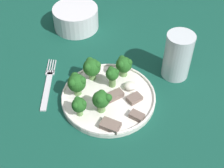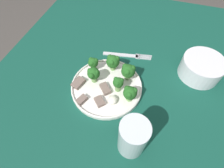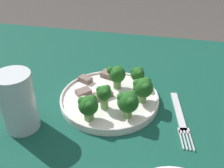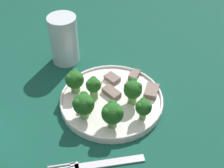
{
  "view_description": "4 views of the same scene",
  "coord_description": "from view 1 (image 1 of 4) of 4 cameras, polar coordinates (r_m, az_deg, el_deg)",
  "views": [
    {
      "loc": [
        0.1,
        -0.61,
        1.33
      ],
      "look_at": [
        0.02,
        -0.09,
        0.8
      ],
      "focal_mm": 50.0,
      "sensor_mm": 36.0,
      "label": 1
    },
    {
      "loc": [
        0.32,
        0.02,
        1.23
      ],
      "look_at": [
        0.03,
        -0.07,
        0.8
      ],
      "focal_mm": 28.0,
      "sensor_mm": 36.0,
      "label": 2
    },
    {
      "loc": [
        -0.1,
        0.4,
        1.13
      ],
      "look_at": [
        0.01,
        -0.1,
        0.79
      ],
      "focal_mm": 42.0,
      "sensor_mm": 36.0,
      "label": 3
    },
    {
      "loc": [
        -0.49,
        -0.1,
        1.26
      ],
      "look_at": [
        0.02,
        -0.1,
        0.79
      ],
      "focal_mm": 50.0,
      "sensor_mm": 36.0,
      "label": 4
    }
  ],
  "objects": [
    {
      "name": "cream_bowl",
      "position": [
        1.01,
        -6.62,
        11.83
      ],
      "size": [
        0.14,
        0.14,
        0.07
      ],
      "color": "silver",
      "rests_on": "table"
    },
    {
      "name": "broccoli_floret_back_left",
      "position": [
        0.76,
        -6.47,
        0.23
      ],
      "size": [
        0.05,
        0.05,
        0.06
      ],
      "color": "#709E56",
      "rests_on": "dinner_plate"
    },
    {
      "name": "table",
      "position": [
        0.92,
        -0.17,
        -2.3
      ],
      "size": [
        1.23,
        1.03,
        0.74
      ],
      "color": "#114738",
      "rests_on": "ground_plane"
    },
    {
      "name": "dinner_plate",
      "position": [
        0.78,
        -0.65,
        -2.43
      ],
      "size": [
        0.24,
        0.24,
        0.02
      ],
      "color": "white",
      "rests_on": "table"
    },
    {
      "name": "meat_slice_rear_slice",
      "position": [
        0.71,
        -0.32,
        -7.58
      ],
      "size": [
        0.05,
        0.04,
        0.01
      ],
      "color": "#756056",
      "rests_on": "dinner_plate"
    },
    {
      "name": "broccoli_floret_near_rim_left",
      "position": [
        0.8,
        -3.71,
        3.07
      ],
      "size": [
        0.05,
        0.05,
        0.06
      ],
      "color": "#709E56",
      "rests_on": "dinner_plate"
    },
    {
      "name": "meat_slice_front_slice",
      "position": [
        0.73,
        4.55,
        -5.84
      ],
      "size": [
        0.04,
        0.03,
        0.01
      ],
      "color": "#756056",
      "rests_on": "dinner_plate"
    },
    {
      "name": "broccoli_floret_center_back",
      "position": [
        0.72,
        -6.05,
        -3.85
      ],
      "size": [
        0.04,
        0.03,
        0.05
      ],
      "color": "#709E56",
      "rests_on": "dinner_plate"
    },
    {
      "name": "fork",
      "position": [
        0.84,
        -11.61,
        0.03
      ],
      "size": [
        0.05,
        0.19,
        0.0
      ],
      "color": "silver",
      "rests_on": "table"
    },
    {
      "name": "broccoli_floret_center_left",
      "position": [
        0.72,
        -1.65,
        -2.93
      ],
      "size": [
        0.04,
        0.04,
        0.06
      ],
      "color": "#709E56",
      "rests_on": "dinner_plate"
    },
    {
      "name": "drinking_glass",
      "position": [
        0.83,
        11.85,
        4.69
      ],
      "size": [
        0.07,
        0.07,
        0.13
      ],
      "color": "silver",
      "rests_on": "table"
    },
    {
      "name": "sauce_dollop",
      "position": [
        0.79,
        3.37,
        -0.38
      ],
      "size": [
        0.03,
        0.03,
        0.02
      ],
      "color": "silver",
      "rests_on": "dinner_plate"
    },
    {
      "name": "meat_slice_middle_slice",
      "position": [
        0.77,
        4.12,
        -2.64
      ],
      "size": [
        0.04,
        0.04,
        0.01
      ],
      "color": "#756056",
      "rests_on": "dinner_plate"
    },
    {
      "name": "broccoli_floret_mid_cluster",
      "position": [
        0.81,
        2.17,
        3.52
      ],
      "size": [
        0.04,
        0.04,
        0.06
      ],
      "color": "#709E56",
      "rests_on": "dinner_plate"
    },
    {
      "name": "broccoli_floret_front_left",
      "position": [
        0.78,
        0.05,
        1.71
      ],
      "size": [
        0.03,
        0.03,
        0.06
      ],
      "color": "#709E56",
      "rests_on": "dinner_plate"
    },
    {
      "name": "meat_slice_edge_slice",
      "position": [
        0.77,
        0.48,
        -2.08
      ],
      "size": [
        0.05,
        0.05,
        0.01
      ],
      "color": "#756056",
      "rests_on": "dinner_plate"
    }
  ]
}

